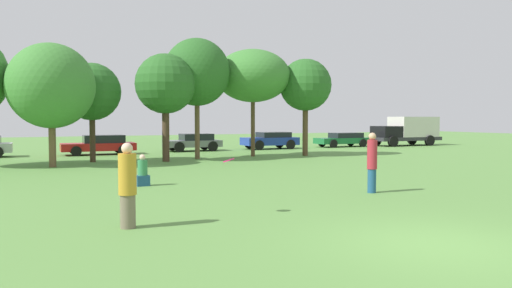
{
  "coord_description": "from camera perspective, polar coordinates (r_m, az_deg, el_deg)",
  "views": [
    {
      "loc": [
        -6.79,
        -6.69,
        2.3
      ],
      "look_at": [
        -0.97,
        5.78,
        1.59
      ],
      "focal_mm": 35.0,
      "sensor_mm": 36.0,
      "label": 1
    }
  ],
  "objects": [
    {
      "name": "parked_car_grey",
      "position": [
        35.2,
        -7.15,
        0.27
      ],
      "size": [
        3.88,
        2.08,
        1.22
      ],
      "rotation": [
        0.0,
        0.0,
        3.13
      ],
      "color": "slate",
      "rests_on": "ground"
    },
    {
      "name": "tree_2",
      "position": [
        27.51,
        -18.26,
        5.66
      ],
      "size": [
        3.01,
        3.01,
        5.19
      ],
      "color": "#473323",
      "rests_on": "ground"
    },
    {
      "name": "tree_1",
      "position": [
        25.28,
        -22.37,
        6.15
      ],
      "size": [
        3.99,
        3.99,
        5.8
      ],
      "color": "brown",
      "rests_on": "ground"
    },
    {
      "name": "tree_3",
      "position": [
        26.91,
        -10.33,
        6.73
      ],
      "size": [
        3.18,
        3.18,
        5.71
      ],
      "color": "#473323",
      "rests_on": "ground"
    },
    {
      "name": "ground_plane",
      "position": [
        9.81,
        20.21,
        -10.78
      ],
      "size": [
        120.0,
        120.0,
        0.0
      ],
      "primitive_type": "plane",
      "color": "#5B8E42"
    },
    {
      "name": "tree_4",
      "position": [
        28.38,
        -6.77,
        8.13
      ],
      "size": [
        3.7,
        3.7,
        6.77
      ],
      "color": "brown",
      "rests_on": "ground"
    },
    {
      "name": "parked_car_red",
      "position": [
        32.99,
        -17.39,
        -0.04
      ],
      "size": [
        4.51,
        2.03,
        1.24
      ],
      "rotation": [
        0.0,
        0.0,
        3.13
      ],
      "color": "red",
      "rests_on": "ground"
    },
    {
      "name": "tree_5",
      "position": [
        30.1,
        -0.36,
        7.78
      ],
      "size": [
        4.47,
        4.47,
        6.41
      ],
      "color": "brown",
      "rests_on": "ground"
    },
    {
      "name": "person_thrower",
      "position": [
        10.76,
        -14.47,
        -4.61
      ],
      "size": [
        0.37,
        0.37,
        1.79
      ],
      "rotation": [
        0.0,
        0.0,
        0.23
      ],
      "color": "#726651",
      "rests_on": "ground"
    },
    {
      "name": "bystander_sitting",
      "position": [
        17.4,
        -12.83,
        -3.25
      ],
      "size": [
        0.43,
        0.36,
        1.07
      ],
      "color": "navy",
      "rests_on": "ground"
    },
    {
      "name": "person_catcher",
      "position": [
        15.75,
        13.13,
        -2.01
      ],
      "size": [
        0.31,
        0.31,
        1.86
      ],
      "rotation": [
        0.0,
        0.0,
        -2.91
      ],
      "color": "navy",
      "rests_on": "ground"
    },
    {
      "name": "parked_car_green",
      "position": [
        40.72,
        9.95,
        0.54
      ],
      "size": [
        4.5,
        1.93,
        1.13
      ],
      "rotation": [
        0.0,
        0.0,
        3.13
      ],
      "color": "#196633",
      "rests_on": "ground"
    },
    {
      "name": "frisbee",
      "position": [
        11.76,
        -3.14,
        -1.87
      ],
      "size": [
        0.29,
        0.28,
        0.14
      ],
      "color": "#F21E72"
    },
    {
      "name": "tree_6",
      "position": [
        30.78,
        5.67,
        6.69
      ],
      "size": [
        3.17,
        3.17,
        5.92
      ],
      "color": "brown",
      "rests_on": "ground"
    },
    {
      "name": "parked_car_blue",
      "position": [
        37.31,
        1.69,
        0.49
      ],
      "size": [
        4.15,
        2.04,
        1.26
      ],
      "rotation": [
        0.0,
        0.0,
        3.13
      ],
      "color": "#1E389E",
      "rests_on": "ground"
    },
    {
      "name": "delivery_truck_black",
      "position": [
        43.87,
        16.9,
        1.52
      ],
      "size": [
        6.16,
        2.47,
        2.42
      ],
      "rotation": [
        0.0,
        0.0,
        3.13
      ],
      "color": "#2D2D33",
      "rests_on": "ground"
    }
  ]
}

